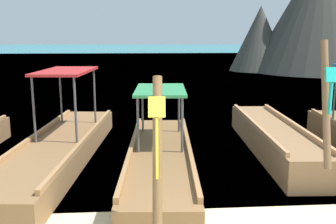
{
  "coord_description": "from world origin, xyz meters",
  "views": [
    {
      "loc": [
        -0.59,
        -3.42,
        2.8
      ],
      "look_at": [
        0.0,
        4.46,
        1.24
      ],
      "focal_mm": 41.38,
      "sensor_mm": 36.0,
      "label": 1
    }
  ],
  "objects_px": {
    "longtail_boat_violet_ribbon": "(59,148)",
    "karst_rock": "(316,10)",
    "longtail_boat_yellow_ribbon": "(160,159)",
    "longtail_boat_turquoise_ribbon": "(274,138)"
  },
  "relations": [
    {
      "from": "longtail_boat_yellow_ribbon",
      "to": "longtail_boat_turquoise_ribbon",
      "type": "height_order",
      "value": "longtail_boat_turquoise_ribbon"
    },
    {
      "from": "longtail_boat_yellow_ribbon",
      "to": "longtail_boat_turquoise_ribbon",
      "type": "xyz_separation_m",
      "value": [
        2.84,
        1.32,
        0.02
      ]
    },
    {
      "from": "longtail_boat_turquoise_ribbon",
      "to": "karst_rock",
      "type": "bearing_deg",
      "value": 63.59
    },
    {
      "from": "longtail_boat_yellow_ribbon",
      "to": "longtail_boat_turquoise_ribbon",
      "type": "relative_size",
      "value": 1.06
    },
    {
      "from": "longtail_boat_violet_ribbon",
      "to": "longtail_boat_turquoise_ribbon",
      "type": "distance_m",
      "value": 5.08
    },
    {
      "from": "longtail_boat_violet_ribbon",
      "to": "karst_rock",
      "type": "relative_size",
      "value": 0.6
    },
    {
      "from": "karst_rock",
      "to": "longtail_boat_violet_ribbon",
      "type": "bearing_deg",
      "value": -125.96
    },
    {
      "from": "longtail_boat_violet_ribbon",
      "to": "longtail_boat_yellow_ribbon",
      "type": "relative_size",
      "value": 1.18
    },
    {
      "from": "longtail_boat_turquoise_ribbon",
      "to": "longtail_boat_yellow_ribbon",
      "type": "bearing_deg",
      "value": -155.02
    },
    {
      "from": "longtail_boat_violet_ribbon",
      "to": "karst_rock",
      "type": "xyz_separation_m",
      "value": [
        15.49,
        21.35,
        4.39
      ]
    }
  ]
}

